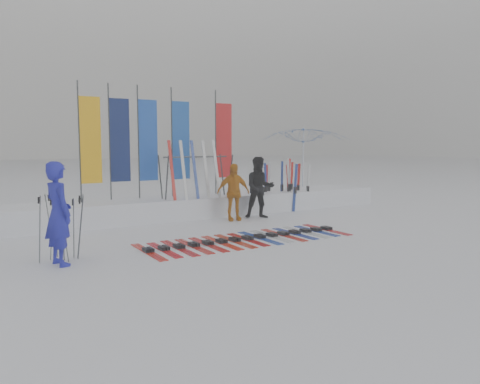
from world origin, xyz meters
TOP-DOWN VIEW (x-y plane):
  - ground at (0.00, 0.00)m, footprint 120.00×120.00m
  - snow_bank at (0.00, 4.60)m, footprint 14.00×1.60m
  - person_blue at (-4.11, 0.70)m, footprint 0.58×0.76m
  - person_black at (1.88, 3.27)m, footprint 1.07×0.97m
  - person_yellow at (1.00, 3.29)m, footprint 1.01×0.60m
  - tent_canopy at (5.16, 5.26)m, footprint 3.75×3.79m
  - ski_row at (-0.08, 0.81)m, footprint 4.85×1.69m
  - pole_cluster at (-3.98, 1.13)m, footprint 0.83×0.74m
  - feather_flags at (-0.70, 4.88)m, footprint 4.70×0.19m
  - ski_rack at (0.29, 4.20)m, footprint 2.04×0.80m
  - upright_skis at (3.61, 4.34)m, footprint 1.37×1.04m

SIDE VIEW (x-z plane):
  - ground at x=0.00m, z-range 0.00..0.00m
  - ski_row at x=-0.08m, z-range 0.00..0.07m
  - snow_bank at x=0.00m, z-range 0.00..0.60m
  - pole_cluster at x=-3.98m, z-range -0.02..1.22m
  - upright_skis at x=3.61m, z-range -0.07..1.61m
  - person_yellow at x=1.00m, z-range 0.00..1.61m
  - person_black at x=1.88m, z-range 0.00..1.78m
  - person_blue at x=-4.11m, z-range 0.00..1.86m
  - ski_rack at x=0.29m, z-range 0.77..2.00m
  - tent_canopy at x=5.16m, z-range 0.00..2.84m
  - feather_flags at x=-0.70m, z-range 0.64..3.84m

